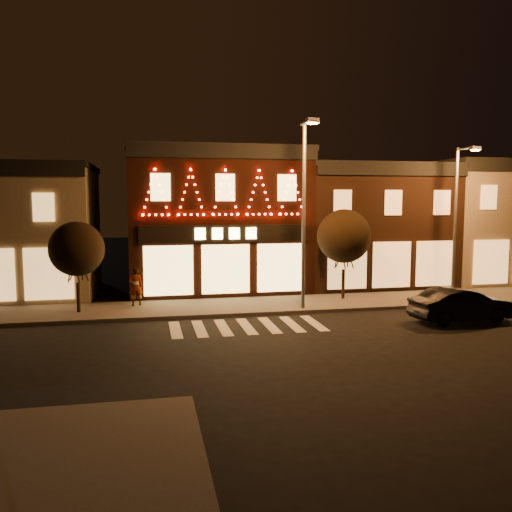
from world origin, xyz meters
name	(u,v)px	position (x,y,z in m)	size (l,w,h in m)	color
ground	(268,353)	(0.00, 0.00, 0.00)	(120.00, 120.00, 0.00)	black
sidewalk_far	(271,305)	(2.00, 8.00, 0.07)	(44.00, 4.00, 0.15)	#47423D
sidewalk_near	(24,479)	(-6.50, -7.50, 0.07)	(7.00, 7.00, 0.15)	#47423D
building_pulp	(216,220)	(0.00, 13.98, 4.16)	(10.20, 8.34, 8.30)	black
building_right_a	(364,225)	(9.50, 13.99, 3.76)	(9.20, 8.28, 7.50)	black
building_right_b	(490,221)	(18.50, 13.99, 3.91)	(9.20, 8.28, 7.80)	#756C53
streetlamp_mid	(305,201)	(3.24, 6.34, 5.33)	(0.58, 2.02, 8.82)	#59595E
streetlamp_right	(458,210)	(12.22, 7.89, 4.82)	(0.50, 1.82, 7.95)	#59595E
tree_left	(77,249)	(-7.26, 7.80, 3.11)	(2.53, 2.53, 4.22)	black
tree_right	(344,236)	(6.08, 8.56, 3.46)	(2.83, 2.83, 4.72)	black
dark_sedan	(462,305)	(9.46, 2.97, 0.75)	(1.59, 4.56, 1.50)	black
pedestrian	(136,286)	(-4.66, 8.84, 1.10)	(0.69, 0.46, 1.90)	gray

